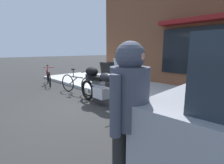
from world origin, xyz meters
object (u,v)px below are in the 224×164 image
object	(u,v)px
second_bicycle_by_cafe	(48,77)
parked_bicycle	(77,84)
touring_motorcycle	(100,84)
sandwich_board_sign	(108,75)
pedestrian_walking	(129,106)

from	to	relation	value
second_bicycle_by_cafe	parked_bicycle	bearing A→B (deg)	2.05
touring_motorcycle	second_bicycle_by_cafe	bearing A→B (deg)	178.64
touring_motorcycle	sandwich_board_sign	distance (m)	1.75
second_bicycle_by_cafe	sandwich_board_sign	bearing A→B (deg)	23.91
touring_motorcycle	pedestrian_walking	bearing A→B (deg)	-34.25
parked_bicycle	pedestrian_walking	distance (m)	4.80
pedestrian_walking	sandwich_board_sign	bearing A→B (deg)	140.39
parked_bicycle	pedestrian_walking	xyz separation A→B (m)	(4.29, -2.03, 0.68)
parked_bicycle	sandwich_board_sign	xyz separation A→B (m)	(0.44, 1.16, 0.26)
parked_bicycle	sandwich_board_sign	size ratio (longest dim) A/B	1.73
touring_motorcycle	second_bicycle_by_cafe	world-z (taller)	touring_motorcycle
sandwich_board_sign	pedestrian_walking	bearing A→B (deg)	-39.61
sandwich_board_sign	parked_bicycle	bearing A→B (deg)	-110.62
parked_bicycle	sandwich_board_sign	distance (m)	1.26
touring_motorcycle	second_bicycle_by_cafe	xyz separation A→B (m)	(-3.94, 0.09, -0.24)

